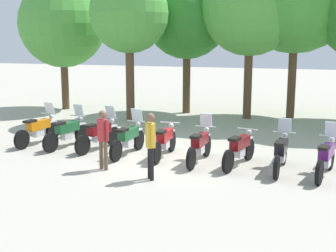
{
  "coord_description": "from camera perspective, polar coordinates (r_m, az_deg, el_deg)",
  "views": [
    {
      "loc": [
        4.06,
        -12.89,
        3.65
      ],
      "look_at": [
        0.0,
        0.5,
        0.9
      ],
      "focal_mm": 49.56,
      "sensor_mm": 36.0,
      "label": 1
    }
  ],
  "objects": [
    {
      "name": "person_0",
      "position": [
        11.74,
        -2.16,
        -1.83
      ],
      "size": [
        0.32,
        0.37,
        1.73
      ],
      "rotation": [
        0.0,
        0.0,
        3.78
      ],
      "color": "black",
      "rests_on": "ground_plane"
    },
    {
      "name": "tree_0",
      "position": [
        23.65,
        -12.85,
        12.13
      ],
      "size": [
        4.24,
        4.24,
        6.31
      ],
      "color": "brown",
      "rests_on": "ground_plane"
    },
    {
      "name": "motorcycle_7",
      "position": [
        12.98,
        13.72,
        -3.17
      ],
      "size": [
        0.62,
        2.19,
        1.37
      ],
      "rotation": [
        0.0,
        0.0,
        1.5
      ],
      "color": "black",
      "rests_on": "ground_plane"
    },
    {
      "name": "motorcycle_6",
      "position": [
        13.24,
        8.79,
        -2.76
      ],
      "size": [
        0.79,
        2.15,
        0.99
      ],
      "rotation": [
        0.0,
        0.0,
        1.33
      ],
      "color": "black",
      "rests_on": "ground_plane"
    },
    {
      "name": "ground_plane",
      "position": [
        14.0,
        -0.59,
        -3.99
      ],
      "size": [
        80.0,
        80.0,
        0.0
      ],
      "primitive_type": "plane",
      "color": "#ADA899"
    },
    {
      "name": "tree_1",
      "position": [
        19.91,
        -4.82,
        13.55
      ],
      "size": [
        3.31,
        3.31,
        6.2
      ],
      "color": "brown",
      "rests_on": "ground_plane"
    },
    {
      "name": "motorcycle_3",
      "position": [
        14.32,
        -4.9,
        -1.56
      ],
      "size": [
        0.62,
        2.19,
        1.37
      ],
      "rotation": [
        0.0,
        0.0,
        1.48
      ],
      "color": "black",
      "rests_on": "ground_plane"
    },
    {
      "name": "motorcycle_4",
      "position": [
        14.03,
        -0.42,
        -1.85
      ],
      "size": [
        0.62,
        2.19,
        0.99
      ],
      "rotation": [
        0.0,
        0.0,
        1.58
      ],
      "color": "black",
      "rests_on": "ground_plane"
    },
    {
      "name": "motorcycle_1",
      "position": [
        15.62,
        -12.28,
        -0.71
      ],
      "size": [
        0.75,
        2.17,
        1.37
      ],
      "rotation": [
        0.0,
        0.0,
        1.37
      ],
      "color": "black",
      "rests_on": "ground_plane"
    },
    {
      "name": "tree_3",
      "position": [
        20.71,
        10.09,
        14.27
      ],
      "size": [
        4.24,
        4.24,
        6.99
      ],
      "color": "brown",
      "rests_on": "ground_plane"
    },
    {
      "name": "motorcycle_2",
      "position": [
        15.08,
        -8.47,
        -0.99
      ],
      "size": [
        0.79,
        2.15,
        1.37
      ],
      "rotation": [
        0.0,
        0.0,
        1.33
      ],
      "color": "black",
      "rests_on": "ground_plane"
    },
    {
      "name": "motorcycle_5",
      "position": [
        13.46,
        3.92,
        -2.37
      ],
      "size": [
        0.62,
        2.19,
        1.37
      ],
      "rotation": [
        0.0,
        0.0,
        1.5
      ],
      "color": "black",
      "rests_on": "ground_plane"
    },
    {
      "name": "motorcycle_8",
      "position": [
        12.81,
        18.86,
        -3.65
      ],
      "size": [
        0.76,
        2.16,
        1.37
      ],
      "rotation": [
        0.0,
        0.0,
        1.36
      ],
      "color": "black",
      "rests_on": "ground_plane"
    },
    {
      "name": "person_1",
      "position": [
        12.75,
        -8.0,
        -1.16
      ],
      "size": [
        0.4,
        0.28,
        1.65
      ],
      "rotation": [
        0.0,
        0.0,
        1.23
      ],
      "color": "brown",
      "rests_on": "ground_plane"
    },
    {
      "name": "tree_2",
      "position": [
        21.95,
        2.35,
        13.27
      ],
      "size": [
        3.91,
        3.91,
        6.46
      ],
      "color": "brown",
      "rests_on": "ground_plane"
    },
    {
      "name": "motorcycle_0",
      "position": [
        16.29,
        -15.65,
        -0.39
      ],
      "size": [
        0.69,
        2.18,
        1.37
      ],
      "rotation": [
        0.0,
        0.0,
        1.42
      ],
      "color": "black",
      "rests_on": "ground_plane"
    }
  ]
}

